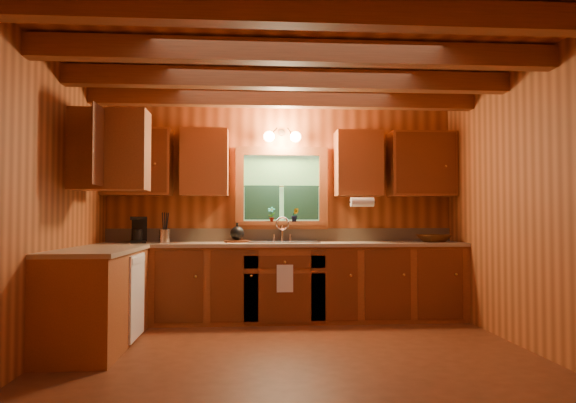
% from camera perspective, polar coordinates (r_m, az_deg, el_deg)
% --- Properties ---
extents(room, '(4.20, 4.20, 4.20)m').
position_cam_1_polar(room, '(4.50, 0.74, -0.29)').
color(room, '#5B2B16').
rests_on(room, ground).
extents(ceiling_beams, '(4.20, 2.54, 0.18)m').
position_cam_1_polar(ceiling_beams, '(4.69, 0.73, 14.42)').
color(ceiling_beams, brown).
rests_on(ceiling_beams, room).
extents(base_cabinets, '(4.20, 2.22, 0.86)m').
position_cam_1_polar(base_cabinets, '(5.81, -5.28, -9.26)').
color(base_cabinets, brown).
rests_on(base_cabinets, ground).
extents(countertop, '(4.20, 2.24, 0.04)m').
position_cam_1_polar(countertop, '(5.78, -5.13, -4.82)').
color(countertop, tan).
rests_on(countertop, base_cabinets).
extents(backsplash, '(4.20, 0.02, 0.16)m').
position_cam_1_polar(backsplash, '(6.38, -0.71, -3.66)').
color(backsplash, '#9B8568').
rests_on(backsplash, room).
extents(dishwasher_panel, '(0.02, 0.60, 0.80)m').
position_cam_1_polar(dishwasher_panel, '(5.32, -16.13, -9.86)').
color(dishwasher_panel, white).
rests_on(dishwasher_panel, base_cabinets).
extents(upper_cabinets, '(4.19, 1.77, 0.78)m').
position_cam_1_polar(upper_cabinets, '(5.94, -5.89, 4.53)').
color(upper_cabinets, brown).
rests_on(upper_cabinets, room).
extents(window, '(1.12, 0.08, 1.00)m').
position_cam_1_polar(window, '(6.37, -0.70, 1.28)').
color(window, brown).
rests_on(window, room).
extents(window_sill, '(1.06, 0.14, 0.04)m').
position_cam_1_polar(window_sill, '(6.31, -0.67, -2.40)').
color(window_sill, brown).
rests_on(window_sill, room).
extents(wall_sconce, '(0.45, 0.21, 0.17)m').
position_cam_1_polar(wall_sconce, '(6.32, -0.63, 7.11)').
color(wall_sconce, black).
rests_on(wall_sconce, room).
extents(paper_towel_roll, '(0.27, 0.11, 0.11)m').
position_cam_1_polar(paper_towel_roll, '(6.15, 8.08, -0.07)').
color(paper_towel_roll, white).
rests_on(paper_towel_roll, upper_cabinets).
extents(dish_towel, '(0.18, 0.01, 0.30)m').
position_cam_1_polar(dish_towel, '(5.79, -0.34, -8.39)').
color(dish_towel, white).
rests_on(dish_towel, base_cabinets).
extents(sink, '(0.82, 0.48, 0.43)m').
position_cam_1_polar(sink, '(6.10, -0.55, -4.90)').
color(sink, silver).
rests_on(sink, countertop).
extents(coffee_maker, '(0.17, 0.22, 0.30)m').
position_cam_1_polar(coffee_maker, '(6.20, -15.98, -3.01)').
color(coffee_maker, black).
rests_on(coffee_maker, countertop).
extents(utensil_crock, '(0.12, 0.12, 0.35)m').
position_cam_1_polar(utensil_crock, '(6.11, -13.31, -3.63)').
color(utensil_crock, silver).
rests_on(utensil_crock, countertop).
extents(cutting_board, '(0.31, 0.25, 0.02)m').
position_cam_1_polar(cutting_board, '(6.14, -5.57, -4.35)').
color(cutting_board, '#602C14').
rests_on(cutting_board, countertop).
extents(teakettle, '(0.16, 0.16, 0.21)m').
position_cam_1_polar(teakettle, '(6.14, -5.56, -3.46)').
color(teakettle, black).
rests_on(teakettle, cutting_board).
extents(wicker_basket, '(0.46, 0.46, 0.09)m').
position_cam_1_polar(wicker_basket, '(6.41, 15.62, -3.88)').
color(wicker_basket, '#48230C').
rests_on(wicker_basket, countertop).
extents(potted_plant_left, '(0.11, 0.08, 0.18)m').
position_cam_1_polar(potted_plant_left, '(6.28, -1.82, -1.39)').
color(potted_plant_left, '#602C14').
rests_on(potted_plant_left, window_sill).
extents(potted_plant_right, '(0.09, 0.07, 0.17)m').
position_cam_1_polar(potted_plant_right, '(6.29, 0.76, -1.46)').
color(potted_plant_right, '#602C14').
rests_on(potted_plant_right, window_sill).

